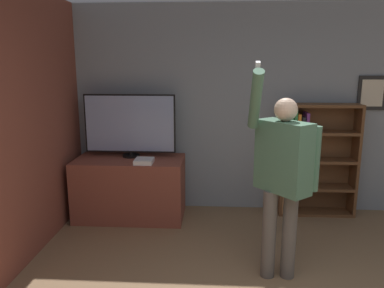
{
  "coord_description": "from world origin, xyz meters",
  "views": [
    {
      "loc": [
        -0.51,
        -1.77,
        1.95
      ],
      "look_at": [
        -0.74,
        2.04,
        1.12
      ],
      "focal_mm": 35.0,
      "sensor_mm": 36.0,
      "label": 1
    }
  ],
  "objects": [
    {
      "name": "wall_side_brick",
      "position": [
        -2.37,
        1.57,
        1.35
      ],
      "size": [
        0.06,
        4.74,
        2.7
      ],
      "color": "brown",
      "rests_on": "ground_plane"
    },
    {
      "name": "wall_back",
      "position": [
        0.01,
        3.17,
        1.35
      ],
      "size": [
        6.68,
        0.09,
        2.7
      ],
      "color": "gray",
      "rests_on": "ground_plane"
    },
    {
      "name": "person",
      "position": [
        0.09,
        1.44,
        1.02
      ],
      "size": [
        0.63,
        0.58,
        1.97
      ],
      "rotation": [
        0.0,
        0.0,
        -0.87
      ],
      "color": "#56514C",
      "rests_on": "ground_plane"
    },
    {
      "name": "tv_ledge",
      "position": [
        -1.58,
        2.74,
        0.39
      ],
      "size": [
        1.36,
        0.69,
        0.77
      ],
      "color": "brown",
      "rests_on": "ground_plane"
    },
    {
      "name": "bookshelf",
      "position": [
        0.73,
        3.0,
        0.72
      ],
      "size": [
        0.97,
        0.28,
        1.45
      ],
      "color": "brown",
      "rests_on": "ground_plane"
    },
    {
      "name": "remote_loose",
      "position": [
        -1.32,
        2.48,
        0.78
      ],
      "size": [
        0.04,
        0.14,
        0.02
      ],
      "color": "white",
      "rests_on": "tv_ledge"
    },
    {
      "name": "game_console",
      "position": [
        -1.35,
        2.54,
        0.8
      ],
      "size": [
        0.22,
        0.24,
        0.05
      ],
      "color": "white",
      "rests_on": "tv_ledge"
    },
    {
      "name": "television",
      "position": [
        -1.58,
        2.85,
        1.19
      ],
      "size": [
        1.15,
        0.22,
        0.8
      ],
      "color": "black",
      "rests_on": "tv_ledge"
    }
  ]
}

